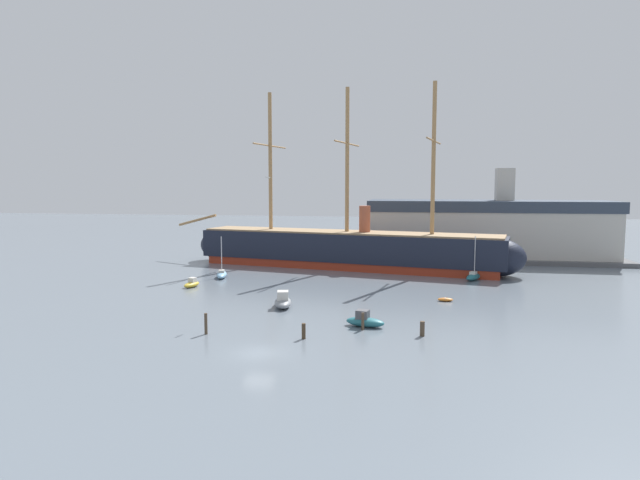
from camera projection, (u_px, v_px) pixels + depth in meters
ground_plane at (259, 353)px, 44.81m from camera, size 400.00×400.00×0.00m
tall_ship at (347, 249)px, 91.05m from camera, size 61.96×17.97×30.06m
motorboat_foreground_right at (365, 321)px, 53.17m from camera, size 4.16×2.44×1.64m
motorboat_near_centre at (283, 301)px, 61.65m from camera, size 2.96×4.92×1.93m
motorboat_mid_left at (192, 284)px, 73.92m from camera, size 1.83×3.26×1.29m
dinghy_mid_right at (445, 300)px, 64.82m from camera, size 1.84×0.82×0.43m
sailboat_alongside_bow at (222, 274)px, 81.48m from camera, size 2.73×5.03×6.27m
sailboat_alongside_stern at (474, 276)px, 79.63m from camera, size 3.44×5.15×6.49m
dinghy_far_right at (512, 265)px, 92.80m from camera, size 2.66×2.29×0.59m
dinghy_distant_centre at (360, 254)px, 107.54m from camera, size 1.80×2.18×0.48m
mooring_piling_nearest at (422, 329)px, 49.79m from camera, size 0.44×0.44×1.39m
mooring_piling_left_pair at (206, 324)px, 50.40m from camera, size 0.29×0.29×2.00m
mooring_piling_right_pair at (304, 331)px, 48.89m from camera, size 0.36×0.36×1.43m
mooring_piling_midwater at (363, 321)px, 51.91m from camera, size 0.28×0.28×1.68m
dockside_warehouse_right at (487, 230)px, 102.02m from camera, size 48.08×16.38×17.15m
seagull_in_flight at (268, 178)px, 59.37m from camera, size 0.42×1.23×0.14m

